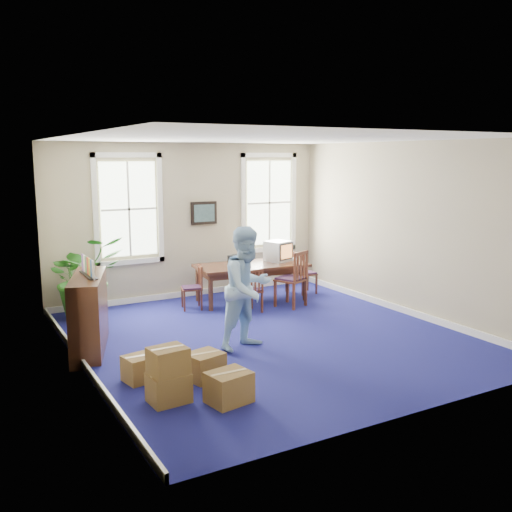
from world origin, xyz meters
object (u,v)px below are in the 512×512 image
chair_near_left (250,290)px  potted_plant (85,277)px  crt_tv (278,251)px  cardboard_boxes (180,368)px  credenza (89,311)px  man (248,288)px  conference_table (252,282)px

chair_near_left → potted_plant: 3.04m
crt_tv → cardboard_boxes: crt_tv is taller
cardboard_boxes → credenza: bearing=103.6°
credenza → man: bearing=-8.2°
crt_tv → cardboard_boxes: (-3.71, -3.77, -0.61)m
conference_table → credenza: 3.88m
potted_plant → cardboard_boxes: potted_plant is taller
conference_table → man: 2.96m
chair_near_left → credenza: (-3.15, -0.66, 0.18)m
conference_table → man: bearing=-114.0°
crt_tv → credenza: 4.53m
conference_table → cardboard_boxes: size_ratio=1.78×
conference_table → cardboard_boxes: conference_table is taller
chair_near_left → cardboard_boxes: chair_near_left is taller
crt_tv → credenza: credenza is taller
crt_tv → man: size_ratio=0.27×
chair_near_left → conference_table: bearing=-128.3°
crt_tv → potted_plant: size_ratio=0.33×
chair_near_left → crt_tv: bearing=-151.3°
conference_table → man: size_ratio=1.18×
crt_tv → cardboard_boxes: bearing=-153.3°
cardboard_boxes → man: bearing=36.8°
conference_table → chair_near_left: chair_near_left is taller
man → credenza: man is taller
credenza → potted_plant: size_ratio=1.02×
credenza → potted_plant: bearing=97.6°
man → potted_plant: 3.45m
credenza → conference_table: bearing=40.4°
credenza → potted_plant: (0.37, 1.85, 0.15)m
conference_table → crt_tv: 0.89m
conference_table → chair_near_left: 0.89m
crt_tv → credenza: (-4.27, -1.48, -0.37)m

